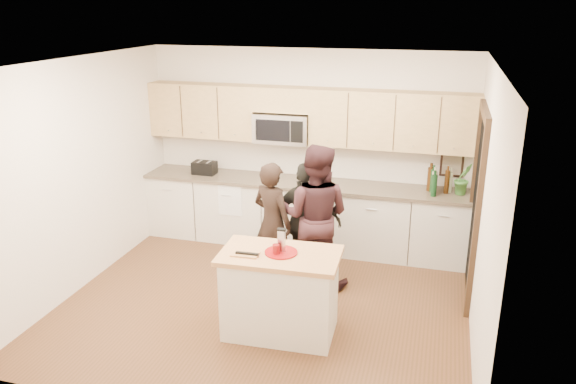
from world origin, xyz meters
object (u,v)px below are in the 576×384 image
(toaster, at_px, (205,168))
(woman_center, at_px, (315,216))
(woman_right, at_px, (306,222))
(woman_left, at_px, (272,223))
(island, at_px, (280,293))

(toaster, height_order, woman_center, woman_center)
(woman_center, bearing_deg, woman_right, -38.72)
(toaster, relative_size, woman_left, 0.22)
(woman_left, distance_m, woman_right, 0.41)
(island, bearing_deg, woman_center, 82.86)
(island, xyz_separation_m, woman_center, (0.09, 1.16, 0.42))
(woman_center, xyz_separation_m, woman_right, (-0.14, 0.13, -0.13))
(woman_left, bearing_deg, toaster, -14.88)
(island, bearing_deg, woman_left, 108.25)
(toaster, distance_m, woman_left, 1.76)
(island, distance_m, woman_right, 1.32)
(island, relative_size, toaster, 3.77)
(woman_right, bearing_deg, toaster, -33.44)
(island, height_order, woman_center, woman_center)
(toaster, distance_m, woman_center, 2.15)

